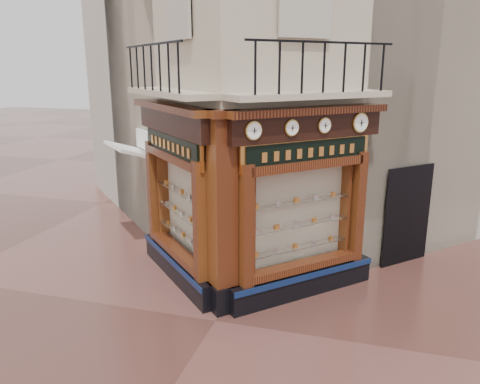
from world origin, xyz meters
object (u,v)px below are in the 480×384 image
(clock_d, at_px, (360,123))
(signboard_right, at_px, (308,152))
(clock_a, at_px, (254,131))
(clock_b, at_px, (292,128))
(signboard_left, at_px, (172,145))
(corner_pilaster, at_px, (222,217))
(awning, at_px, (137,245))
(clock_c, at_px, (324,125))

(clock_d, distance_m, signboard_right, 1.32)
(clock_a, xyz_separation_m, clock_b, (0.59, 0.59, 0.00))
(clock_a, height_order, signboard_left, clock_a)
(clock_a, height_order, signboard_right, clock_a)
(clock_a, xyz_separation_m, signboard_left, (-2.06, 1.02, -0.52))
(clock_a, distance_m, clock_b, 0.83)
(signboard_right, bearing_deg, clock_a, -175.23)
(signboard_right, bearing_deg, signboard_left, 135.00)
(signboard_right, bearing_deg, clock_b, -167.45)
(clock_a, bearing_deg, signboard_right, 4.77)
(corner_pilaster, bearing_deg, clock_b, -18.81)
(clock_a, xyz_separation_m, awning, (-3.97, 2.66, -3.62))
(clock_d, distance_m, awning, 6.86)
(clock_c, height_order, clock_d, clock_d)
(signboard_left, bearing_deg, awning, 4.18)
(signboard_left, bearing_deg, clock_a, -161.21)
(clock_a, height_order, clock_c, clock_a)
(clock_d, distance_m, signboard_left, 3.97)
(corner_pilaster, xyz_separation_m, clock_a, (0.60, -0.00, 1.67))
(clock_a, xyz_separation_m, clock_c, (1.14, 1.14, -0.00))
(corner_pilaster, distance_m, signboard_right, 2.12)
(signboard_left, bearing_deg, clock_b, -144.21)
(clock_a, distance_m, signboard_right, 1.43)
(clock_a, xyz_separation_m, clock_d, (1.79, 1.79, -0.00))
(clock_b, xyz_separation_m, clock_d, (1.20, 1.20, -0.00))
(awning, distance_m, signboard_left, 3.99)
(clock_b, bearing_deg, clock_c, -0.00)
(signboard_right, bearing_deg, clock_c, -21.56)
(clock_d, xyz_separation_m, awning, (-5.76, 0.87, -3.62))
(clock_b, relative_size, signboard_left, 0.14)
(clock_b, xyz_separation_m, awning, (-4.55, 2.07, -3.62))
(clock_d, xyz_separation_m, signboard_left, (-3.85, -0.78, -0.52))
(clock_c, bearing_deg, clock_a, 180.00)
(corner_pilaster, relative_size, clock_c, 12.91)
(corner_pilaster, bearing_deg, clock_c, -11.88)
(clock_a, height_order, clock_b, clock_a)
(clock_c, height_order, signboard_right, clock_c)
(clock_a, relative_size, awning, 0.20)
(signboard_left, bearing_deg, signboard_right, -135.00)
(clock_a, height_order, awning, clock_a)
(clock_d, height_order, awning, clock_d)
(clock_a, distance_m, clock_d, 2.53)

